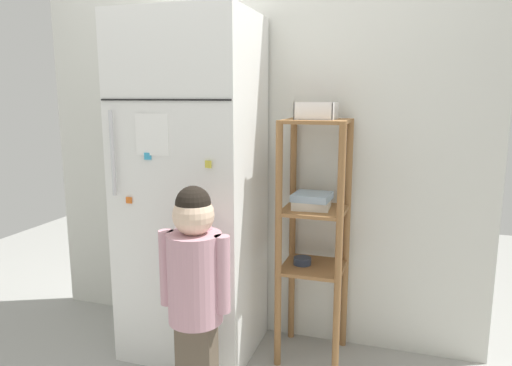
{
  "coord_description": "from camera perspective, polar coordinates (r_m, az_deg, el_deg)",
  "views": [
    {
      "loc": [
        0.86,
        -2.25,
        1.42
      ],
      "look_at": [
        0.13,
        0.02,
        0.98
      ],
      "focal_mm": 32.74,
      "sensor_mm": 36.0,
      "label": 1
    }
  ],
  "objects": [
    {
      "name": "ground_plane",
      "position": [
        2.79,
        -2.77,
        -20.05
      ],
      "size": [
        6.0,
        6.0,
        0.0
      ],
      "primitive_type": "plane",
      "color": "#999993"
    },
    {
      "name": "fruit_bin",
      "position": [
        2.43,
        7.41,
        8.58
      ],
      "size": [
        0.2,
        0.2,
        0.09
      ],
      "color": "white",
      "rests_on": "pantry_shelf_unit"
    },
    {
      "name": "pantry_shelf_unit",
      "position": [
        2.5,
        7.04,
        -4.51
      ],
      "size": [
        0.35,
        0.35,
        1.31
      ],
      "color": "olive",
      "rests_on": "ground"
    },
    {
      "name": "refrigerator",
      "position": [
        2.57,
        -7.83,
        -0.79
      ],
      "size": [
        0.7,
        0.6,
        1.84
      ],
      "color": "white",
      "rests_on": "ground"
    },
    {
      "name": "child_standing",
      "position": [
        2.13,
        -7.52,
        -11.3
      ],
      "size": [
        0.34,
        0.25,
        1.04
      ],
      "color": "brown",
      "rests_on": "ground"
    },
    {
      "name": "kitchen_wall_back",
      "position": [
        2.73,
        -0.54,
        5.27
      ],
      "size": [
        2.68,
        0.03,
        2.34
      ],
      "primitive_type": "cube",
      "color": "silver",
      "rests_on": "ground"
    }
  ]
}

